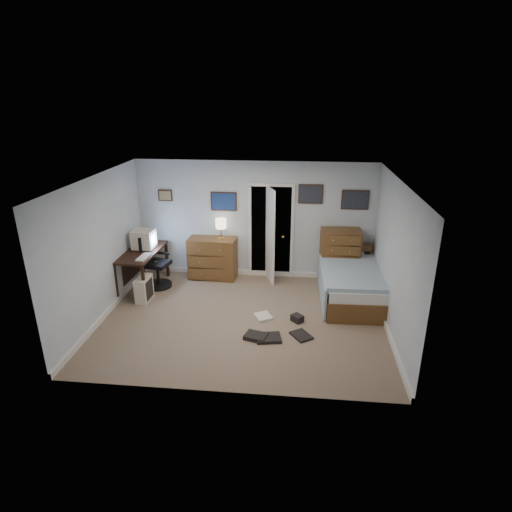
{
  "coord_description": "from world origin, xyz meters",
  "views": [
    {
      "loc": [
        0.91,
        -6.67,
        3.8
      ],
      "look_at": [
        0.2,
        0.3,
        1.1
      ],
      "focal_mm": 30.0,
      "sensor_mm": 36.0,
      "label": 1
    }
  ],
  "objects_px": {
    "office_chair": "(155,267)",
    "tall_dresser": "(340,257)",
    "bed": "(351,281)",
    "low_dresser": "(213,258)",
    "computer_desk": "(137,259)"
  },
  "relations": [
    {
      "from": "office_chair",
      "to": "tall_dresser",
      "type": "bearing_deg",
      "value": 19.52
    },
    {
      "from": "office_chair",
      "to": "bed",
      "type": "relative_size",
      "value": 0.5
    },
    {
      "from": "office_chair",
      "to": "tall_dresser",
      "type": "distance_m",
      "value": 3.83
    },
    {
      "from": "low_dresser",
      "to": "bed",
      "type": "height_order",
      "value": "low_dresser"
    },
    {
      "from": "computer_desk",
      "to": "office_chair",
      "type": "distance_m",
      "value": 0.38
    },
    {
      "from": "office_chair",
      "to": "low_dresser",
      "type": "relative_size",
      "value": 1.1
    },
    {
      "from": "computer_desk",
      "to": "bed",
      "type": "bearing_deg",
      "value": 2.15
    },
    {
      "from": "low_dresser",
      "to": "computer_desk",
      "type": "bearing_deg",
      "value": -150.93
    },
    {
      "from": "computer_desk",
      "to": "low_dresser",
      "type": "xyz_separation_m",
      "value": [
        1.41,
        0.68,
        -0.18
      ]
    },
    {
      "from": "computer_desk",
      "to": "office_chair",
      "type": "xyz_separation_m",
      "value": [
        0.31,
        0.1,
        -0.2
      ]
    },
    {
      "from": "low_dresser",
      "to": "tall_dresser",
      "type": "xyz_separation_m",
      "value": [
        2.69,
        -0.02,
        0.14
      ]
    },
    {
      "from": "computer_desk",
      "to": "tall_dresser",
      "type": "bearing_deg",
      "value": 11.34
    },
    {
      "from": "tall_dresser",
      "to": "bed",
      "type": "bearing_deg",
      "value": -78.52
    },
    {
      "from": "office_chair",
      "to": "tall_dresser",
      "type": "xyz_separation_m",
      "value": [
        3.79,
        0.55,
        0.16
      ]
    },
    {
      "from": "office_chair",
      "to": "bed",
      "type": "xyz_separation_m",
      "value": [
        3.97,
        -0.11,
        -0.09
      ]
    }
  ]
}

